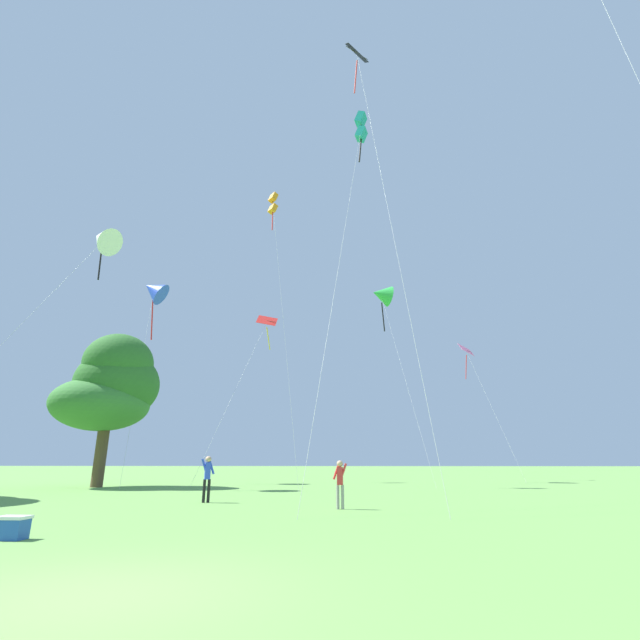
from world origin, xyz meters
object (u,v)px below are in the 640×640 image
kite_orange_box (273,205)px  kite_blue_delta (154,290)px  kite_black_large (358,66)px  kite_teal_box (361,128)px  kite_red_high (266,327)px  kite_green_small (381,295)px  person_child_small (340,480)px  person_with_spool (207,474)px  kite_pink_low (467,356)px  kite_white_distant (103,239)px  tree_left_oak (111,388)px  picnic_cooler (12,528)px

kite_orange_box → kite_blue_delta: 12.59m
kite_black_large → kite_teal_box: bearing=85.8°
kite_red_high → kite_black_large: size_ratio=0.51×
kite_orange_box → kite_green_small: kite_orange_box is taller
kite_red_high → kite_blue_delta: bearing=-164.5°
kite_black_large → kite_green_small: kite_black_large is taller
kite_blue_delta → kite_red_high: bearing=15.5°
kite_red_high → person_child_small: size_ratio=9.13×
kite_blue_delta → person_with_spool: size_ratio=9.80×
kite_pink_low → kite_white_distant: size_ratio=0.71×
kite_red_high → tree_left_oak: size_ratio=1.45×
kite_blue_delta → person_child_small: 28.91m
kite_blue_delta → person_with_spool: bearing=-57.1°
kite_orange_box → person_with_spool: bearing=-88.9°
person_child_small → kite_black_large: bearing=79.5°
tree_left_oak → kite_orange_box: bearing=14.2°
kite_teal_box → person_with_spool: 22.74m
kite_white_distant → kite_green_small: 22.76m
kite_red_high → person_child_small: (6.91, -21.69, -11.74)m
kite_black_large → kite_white_distant: 20.41m
kite_blue_delta → kite_green_small: 19.67m
kite_red_high → kite_teal_box: bearing=-58.1°
kite_orange_box → person_with_spool: 23.65m
kite_orange_box → picnic_cooler: size_ratio=36.32×
kite_black_large → tree_left_oak: 25.82m
kite_teal_box → kite_green_small: (1.85, 14.30, -6.10)m
kite_blue_delta → kite_green_small: (19.34, 3.57, 0.41)m
kite_teal_box → kite_white_distant: (-17.91, 3.01, -5.68)m
kite_red_high → kite_teal_box: size_ratio=0.61×
kite_orange_box → kite_pink_low: kite_orange_box is taller
kite_green_small → person_with_spool: (-8.41, -20.48, -14.78)m
kite_pink_low → kite_white_distant: (-27.94, -16.14, 5.10)m
tree_left_oak → kite_red_high: bearing=46.9°
kite_teal_box → person_with_spool: (-6.56, -6.19, -20.88)m
kite_teal_box → kite_white_distant: bearing=170.5°
kite_orange_box → picnic_cooler: bearing=-92.3°
kite_blue_delta → kite_black_large: (17.36, -12.55, 9.65)m
kite_green_small → picnic_cooler: (-9.56, -29.42, -15.58)m
kite_red_high → kite_teal_box: 18.17m
kite_orange_box → kite_red_high: size_ratio=1.56×
kite_green_small → person_child_small: 27.34m
kite_pink_low → kite_blue_delta: size_ratio=0.75×
kite_orange_box → kite_black_large: (6.67, -8.65, 4.27)m
kite_teal_box → person_with_spool: size_ratio=13.54×
kite_pink_low → picnic_cooler: kite_pink_low is taller
kite_blue_delta → kite_green_small: size_ratio=0.99×
kite_red_high → kite_blue_delta: 9.96m
kite_orange_box → picnic_cooler: (-0.90, -21.94, -20.54)m
person_child_small → tree_left_oak: tree_left_oak is taller
kite_red_high → kite_green_small: size_ratio=0.83×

